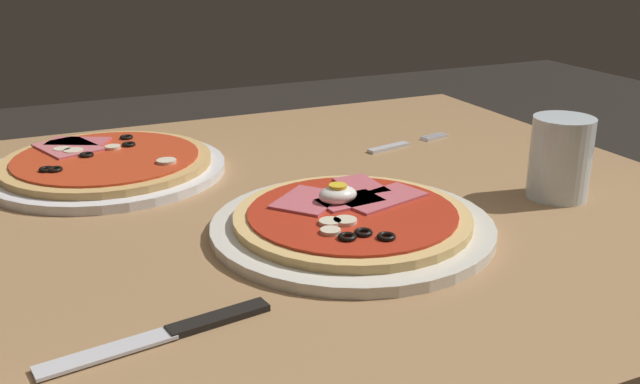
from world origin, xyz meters
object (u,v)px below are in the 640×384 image
pizza_foreground (352,222)px  pizza_across_left (107,165)px  fork (402,144)px  knife (176,331)px  dining_table (288,289)px  water_glass_near (560,163)px

pizza_foreground → pizza_across_left: pizza_foreground is taller
fork → knife: 0.60m
dining_table → pizza_across_left: bearing=130.7°
pizza_foreground → water_glass_near: size_ratio=3.06×
dining_table → pizza_foreground: bearing=-74.0°
pizza_across_left → knife: bearing=-92.2°
pizza_foreground → water_glass_near: (0.28, -0.01, 0.03)m
water_glass_near → knife: (-0.51, -0.12, -0.04)m
dining_table → pizza_across_left: 0.30m
pizza_foreground → fork: 0.35m
pizza_foreground → pizza_across_left: (-0.21, 0.32, -0.00)m
knife → fork: bearing=41.4°
pizza_across_left → fork: 0.44m
pizza_foreground → fork: (0.22, 0.27, -0.01)m
pizza_foreground → pizza_across_left: bearing=123.4°
dining_table → water_glass_near: (0.31, -0.12, 0.16)m
fork → water_glass_near: bearing=-78.1°
dining_table → water_glass_near: water_glass_near is taller
pizza_foreground → knife: bearing=-150.2°
water_glass_near → dining_table: bearing=159.2°
pizza_across_left → water_glass_near: water_glass_near is taller
pizza_across_left → water_glass_near: size_ratio=3.14×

